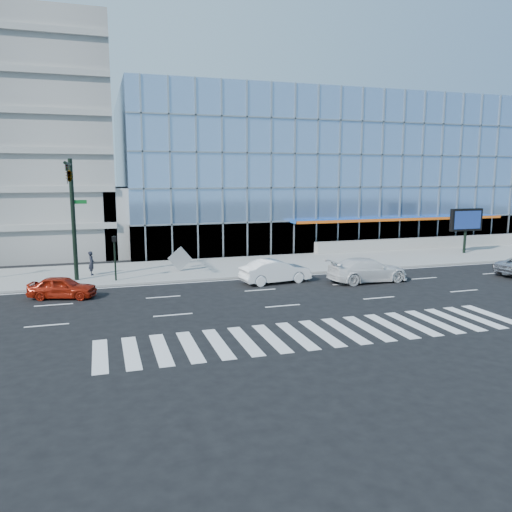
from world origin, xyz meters
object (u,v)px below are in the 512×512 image
Objects in this scene: marquee_sign at (466,221)px; red_sedan at (62,287)px; ped_signal_post at (115,251)px; tilted_panel at (180,259)px; traffic_signal at (71,190)px; white_sedan at (275,271)px; white_suv at (367,270)px; pedestrian at (91,263)px.

marquee_sign is 34.31m from red_sedan.
ped_signal_post is 4.87m from red_sedan.
ped_signal_post is 5.17m from tilted_panel.
marquee_sign reaches higher than ped_signal_post.
traffic_signal is 14.02m from white_sedan.
ped_signal_post is 0.75× the size of marquee_sign.
white_suv is (-14.35, -7.74, -2.27)m from marquee_sign.
traffic_signal reaches higher than red_sedan.
traffic_signal is 4.75m from ped_signal_post.
white_sedan is 13.26m from red_sedan.
white_sedan is at bearing -163.08° from marquee_sign.
marquee_sign is 0.73× the size of white_suv.
ped_signal_post reaches higher than white_suv.
white_suv is 19.08m from pedestrian.
pedestrian is 6.17m from tilted_panel.
traffic_signal is 2.00× the size of marquee_sign.
white_suv is 1.45× the size of red_sedan.
marquee_sign is 32.11m from pedestrian.
traffic_signal is at bearing -171.48° from ped_signal_post.
marquee_sign is 0.85× the size of white_sedan.
traffic_signal is 33.32m from marquee_sign.
ped_signal_post is at bearing -26.25° from red_sedan.
ped_signal_post is at bearing 65.57° from white_sedan.
ped_signal_post reaches higher than tilted_panel.
red_sedan is (-3.11, -3.43, -1.49)m from ped_signal_post.
white_suv is 3.27× the size of pedestrian.
traffic_signal is at bearing -165.50° from tilted_panel.
marquee_sign reaches higher than white_sedan.
red_sedan is at bearing 160.82° from pedestrian.
red_sedan is (-0.61, -3.06, -5.52)m from traffic_signal.
red_sedan is at bearing -148.95° from tilted_panel.
ped_signal_post is 3.13m from pedestrian.
white_sedan is at bearing 74.87° from white_suv.
traffic_signal reaches higher than white_suv.
pedestrian is at bearing 121.96° from ped_signal_post.
marquee_sign is at bearing -93.24° from pedestrian.
marquee_sign is 2.37× the size of pedestrian.
marquee_sign is at bearing 5.92° from traffic_signal.
red_sedan is at bearing 85.62° from white_suv.
ped_signal_post is at bearing 73.15° from white_suv.
red_sedan is 2.26× the size of pedestrian.
marquee_sign reaches higher than white_suv.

